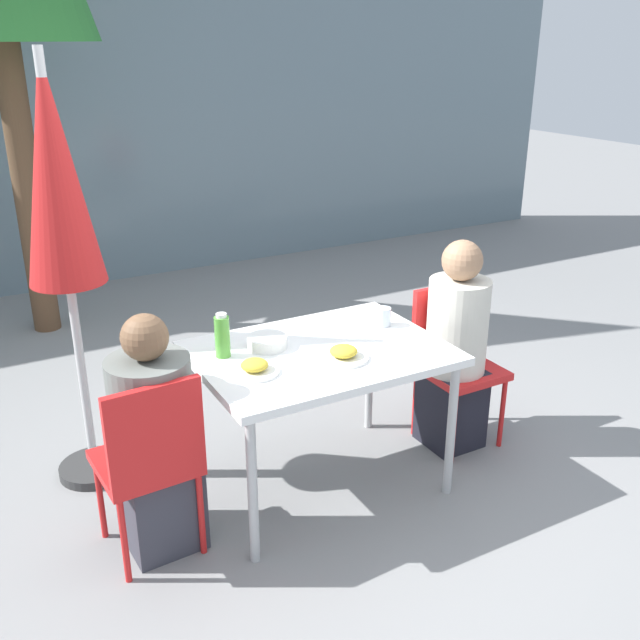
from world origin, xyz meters
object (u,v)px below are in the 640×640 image
object	(u,v)px
chair_right	(453,352)
bottle	(222,336)
drinking_cup	(383,317)
salad_bowl	(267,342)
person_right	(455,351)
person_left	(155,443)
chair_left	(150,455)
closed_umbrella	(57,190)

from	to	relation	value
chair_right	bottle	world-z (taller)	bottle
drinking_cup	salad_bowl	world-z (taller)	drinking_cup
person_right	salad_bowl	xyz separation A→B (m)	(-1.04, 0.13, 0.22)
person_left	salad_bowl	size ratio (longest dim) A/B	5.78
bottle	salad_bowl	xyz separation A→B (m)	(0.22, -0.01, -0.07)
person_left	chair_right	size ratio (longest dim) A/B	1.26
chair_left	closed_umbrella	distance (m)	1.27
salad_bowl	drinking_cup	bearing A→B (deg)	-2.66
bottle	drinking_cup	distance (m)	0.86
salad_bowl	chair_left	bearing A→B (deg)	-157.70
chair_left	salad_bowl	size ratio (longest dim) A/B	4.58
person_left	closed_umbrella	size ratio (longest dim) A/B	0.52
chair_right	bottle	distance (m)	1.36
closed_umbrella	salad_bowl	world-z (taller)	closed_umbrella
chair_left	salad_bowl	xyz separation A→B (m)	(0.67, 0.28, 0.27)
chair_left	bottle	bearing A→B (deg)	28.59
chair_left	closed_umbrella	xyz separation A→B (m)	(-0.11, 0.79, 0.98)
person_right	salad_bowl	distance (m)	1.08
chair_left	person_right	world-z (taller)	person_right
person_left	closed_umbrella	world-z (taller)	closed_umbrella
person_left	person_right	size ratio (longest dim) A/B	0.94
closed_umbrella	salad_bowl	bearing A→B (deg)	-33.50
chair_right	salad_bowl	size ratio (longest dim) A/B	4.58
chair_right	person_right	bearing A→B (deg)	58.03
chair_right	closed_umbrella	bearing A→B (deg)	-17.48
chair_left	bottle	xyz separation A→B (m)	(0.45, 0.28, 0.34)
person_right	chair_right	bearing A→B (deg)	-121.97
chair_left	closed_umbrella	size ratio (longest dim) A/B	0.41
person_right	closed_umbrella	xyz separation A→B (m)	(-1.82, 0.65, 0.93)
chair_left	person_left	distance (m)	0.09
closed_umbrella	person_left	bearing A→B (deg)	-77.72
bottle	drinking_cup	bearing A→B (deg)	-2.32
person_left	person_right	distance (m)	1.67
chair_left	person_right	size ratio (longest dim) A/B	0.74
salad_bowl	closed_umbrella	bearing A→B (deg)	146.50
person_right	closed_umbrella	world-z (taller)	closed_umbrella
chair_right	salad_bowl	xyz separation A→B (m)	(-1.09, 0.05, 0.27)
person_left	salad_bowl	distance (m)	0.71
bottle	closed_umbrella	bearing A→B (deg)	137.52
bottle	chair_left	bearing A→B (deg)	-148.03
person_left	chair_right	xyz separation A→B (m)	(1.72, 0.14, -0.00)
person_left	bottle	world-z (taller)	person_left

